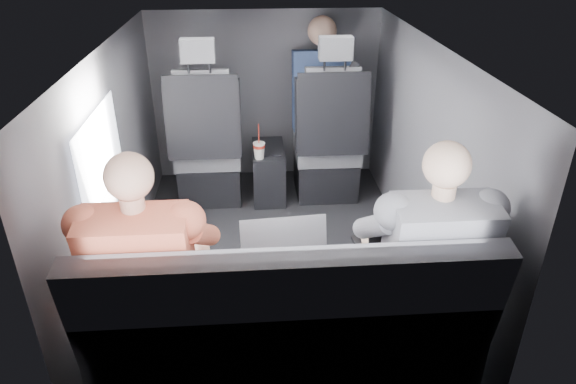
{
  "coord_description": "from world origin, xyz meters",
  "views": [
    {
      "loc": [
        -0.12,
        -2.72,
        1.92
      ],
      "look_at": [
        0.08,
        -0.05,
        0.51
      ],
      "focal_mm": 32.0,
      "sensor_mm": 36.0,
      "label": 1
    }
  ],
  "objects": [
    {
      "name": "front_seat_right",
      "position": [
        0.45,
        0.84,
        0.4
      ],
      "size": [
        0.52,
        0.58,
        1.26
      ],
      "color": "black",
      "rests_on": "floor"
    },
    {
      "name": "seatbelt",
      "position": [
        0.45,
        0.67,
        0.8
      ],
      "size": [
        0.35,
        0.11,
        0.59
      ],
      "primitive_type": "cube",
      "rotation": [
        -0.14,
        0.49,
        0.0
      ],
      "color": "black",
      "rests_on": "front_seat_right"
    },
    {
      "name": "center_console",
      "position": [
        0.0,
        0.88,
        0.2
      ],
      "size": [
        0.24,
        0.48,
        0.41
      ],
      "color": "black",
      "rests_on": "floor"
    },
    {
      "name": "rear_bench",
      "position": [
        0.0,
        -1.06,
        0.31
      ],
      "size": [
        1.6,
        0.57,
        0.92
      ],
      "color": "#5C5C61",
      "rests_on": "floor"
    },
    {
      "name": "front_seat_left",
      "position": [
        -0.45,
        0.84,
        0.4
      ],
      "size": [
        0.52,
        0.58,
        1.26
      ],
      "color": "black",
      "rests_on": "floor"
    },
    {
      "name": "ceiling",
      "position": [
        0.0,
        0.0,
        1.35
      ],
      "size": [
        2.6,
        2.6,
        0.0
      ],
      "primitive_type": "plane",
      "rotation": [
        3.14,
        0.0,
        0.0
      ],
      "color": "#B2B2AD",
      "rests_on": "panel_back"
    },
    {
      "name": "laptop_black",
      "position": [
        0.54,
        -0.85,
        0.64
      ],
      "size": [
        0.4,
        0.37,
        0.26
      ],
      "color": "black",
      "rests_on": "passenger_rear_right"
    },
    {
      "name": "panel_front",
      "position": [
        0.0,
        1.3,
        0.68
      ],
      "size": [
        1.8,
        0.02,
        1.35
      ],
      "primitive_type": "cube",
      "color": "#56565B",
      "rests_on": "floor"
    },
    {
      "name": "passenger_front_right",
      "position": [
        0.42,
        1.1,
        0.76
      ],
      "size": [
        0.43,
        0.43,
        0.9
      ],
      "color": "navy",
      "rests_on": "front_seat_right"
    },
    {
      "name": "side_window",
      "position": [
        -0.88,
        -0.3,
        0.9
      ],
      "size": [
        0.02,
        0.75,
        0.42
      ],
      "primitive_type": "cube",
      "color": "white",
      "rests_on": "panel_left"
    },
    {
      "name": "panel_right",
      "position": [
        0.9,
        0.0,
        0.68
      ],
      "size": [
        0.02,
        2.6,
        1.35
      ],
      "primitive_type": "cube",
      "color": "#56565B",
      "rests_on": "floor"
    },
    {
      "name": "panel_left",
      "position": [
        -0.9,
        0.0,
        0.68
      ],
      "size": [
        0.02,
        2.6,
        1.35
      ],
      "primitive_type": "cube",
      "color": "#56565B",
      "rests_on": "floor"
    },
    {
      "name": "laptop_silver",
      "position": [
        0.0,
        -0.82,
        0.64
      ],
      "size": [
        0.38,
        0.35,
        0.26
      ],
      "color": "#ADADB2",
      "rests_on": "rear_bench"
    },
    {
      "name": "panel_back",
      "position": [
        0.0,
        -1.3,
        0.68
      ],
      "size": [
        1.8,
        0.02,
        1.35
      ],
      "primitive_type": "cube",
      "color": "#56565B",
      "rests_on": "floor"
    },
    {
      "name": "floor",
      "position": [
        0.0,
        0.0,
        0.0
      ],
      "size": [
        2.6,
        2.6,
        0.0
      ],
      "primitive_type": "plane",
      "color": "black",
      "rests_on": "ground"
    },
    {
      "name": "passenger_rear_right",
      "position": [
        0.59,
        -0.97,
        0.63
      ],
      "size": [
        0.51,
        0.62,
        1.23
      ],
      "color": "navy",
      "rests_on": "rear_bench"
    },
    {
      "name": "soda_cup",
      "position": [
        -0.07,
        0.7,
        0.47
      ],
      "size": [
        0.09,
        0.09,
        0.26
      ],
      "color": "white",
      "rests_on": "center_console"
    },
    {
      "name": "laptop_white",
      "position": [
        -0.61,
        -0.81,
        0.63
      ],
      "size": [
        0.38,
        0.41,
        0.23
      ],
      "color": "silver",
      "rests_on": "passenger_rear_left"
    },
    {
      "name": "passenger_rear_left",
      "position": [
        -0.55,
        -0.97,
        0.63
      ],
      "size": [
        0.5,
        0.62,
        1.22
      ],
      "color": "#323237",
      "rests_on": "rear_bench"
    }
  ]
}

